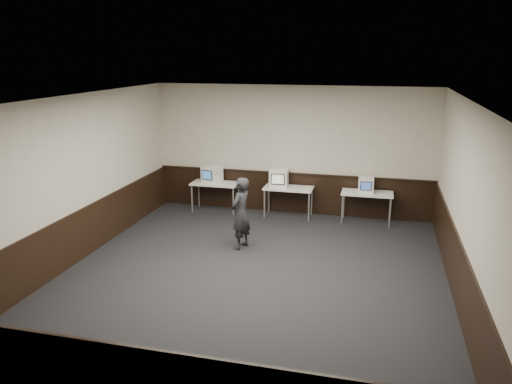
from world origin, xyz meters
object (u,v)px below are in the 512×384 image
at_px(emac_left, 212,174).
at_px(emac_right, 366,185).
at_px(desk_center, 288,190).
at_px(desk_right, 367,195).
at_px(desk_left, 215,185).
at_px(emac_center, 279,178).
at_px(person, 241,213).

distance_m(emac_left, emac_right, 3.86).
height_order(desk_center, desk_right, same).
distance_m(desk_center, emac_left, 2.02).
height_order(desk_right, emac_left, emac_left).
xyz_separation_m(desk_left, desk_center, (1.90, 0.00, 0.00)).
relative_size(desk_left, emac_center, 2.34).
bearing_deg(emac_left, emac_right, 15.11).
relative_size(emac_left, emac_center, 1.04).
height_order(desk_right, person, person).
bearing_deg(emac_left, desk_left, -6.96).
bearing_deg(desk_right, emac_left, 179.41).
height_order(emac_left, emac_center, emac_center).
relative_size(desk_left, person, 0.79).
bearing_deg(desk_left, emac_right, 0.21).
relative_size(desk_left, desk_right, 1.00).
distance_m(desk_right, emac_center, 2.17).
bearing_deg(person, emac_right, 149.80).
relative_size(emac_center, emac_right, 1.29).
bearing_deg(emac_right, emac_left, 177.86).
bearing_deg(emac_center, desk_center, -9.61).
relative_size(desk_center, person, 0.79).
xyz_separation_m(desk_left, emac_left, (-0.10, 0.04, 0.28)).
xyz_separation_m(desk_center, emac_right, (1.86, 0.01, 0.25)).
xyz_separation_m(emac_left, emac_right, (3.86, -0.03, -0.03)).
xyz_separation_m(desk_center, person, (-0.58, -2.29, 0.08)).
height_order(desk_center, emac_center, emac_center).
bearing_deg(desk_center, person, -104.19).
bearing_deg(emac_center, desk_right, -5.35).
distance_m(desk_right, person, 3.37).
xyz_separation_m(desk_center, emac_left, (-2.00, 0.04, 0.28)).
bearing_deg(person, desk_center, -177.75).
relative_size(desk_right, emac_left, 2.26).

